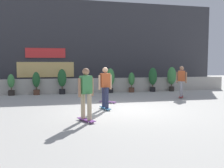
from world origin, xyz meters
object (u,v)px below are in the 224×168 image
(skater_far_left, at_px, (181,80))
(potted_plant_7, at_px, (172,77))
(potted_plant_6, at_px, (153,78))
(skater_by_wall_left, at_px, (86,92))
(potted_plant_0, at_px, (11,84))
(skateboard_near_camera, at_px, (108,102))
(potted_plant_4, at_px, (110,79))
(potted_plant_1, at_px, (36,82))
(skater_by_wall_right, at_px, (105,86))
(potted_plant_5, at_px, (132,81))
(potted_plant_3, at_px, (85,83))
(potted_plant_2, at_px, (62,80))

(skater_far_left, bearing_deg, potted_plant_7, 72.63)
(potted_plant_6, bearing_deg, skater_by_wall_left, -125.51)
(potted_plant_0, distance_m, skateboard_near_camera, 6.27)
(potted_plant_4, bearing_deg, skater_by_wall_left, -108.10)
(potted_plant_1, height_order, skater_far_left, skater_far_left)
(potted_plant_0, bearing_deg, skater_far_left, -18.67)
(skater_by_wall_right, relative_size, skateboard_near_camera, 2.19)
(potted_plant_1, distance_m, skater_by_wall_left, 7.63)
(potted_plant_7, bearing_deg, skateboard_near_camera, -142.83)
(potted_plant_5, distance_m, skater_by_wall_right, 6.14)
(skateboard_near_camera, bearing_deg, skater_far_left, 11.47)
(potted_plant_1, bearing_deg, potted_plant_5, 0.00)
(potted_plant_5, bearing_deg, skater_by_wall_right, -117.23)
(potted_plant_0, height_order, skater_by_wall_right, skater_by_wall_right)
(potted_plant_4, relative_size, skater_by_wall_left, 0.91)
(skater_by_wall_right, relative_size, skater_by_wall_left, 1.00)
(potted_plant_0, relative_size, skater_far_left, 0.73)
(skater_far_left, bearing_deg, potted_plant_3, 147.47)
(potted_plant_0, distance_m, potted_plant_7, 10.03)
(skater_far_left, bearing_deg, potted_plant_6, 97.15)
(potted_plant_2, relative_size, skater_by_wall_left, 0.89)
(potted_plant_0, relative_size, skateboard_near_camera, 1.60)
(potted_plant_7, xyz_separation_m, skater_by_wall_right, (-5.60, -5.45, -0.00))
(skater_by_wall_right, bearing_deg, potted_plant_1, 119.16)
(skater_by_wall_right, distance_m, skateboard_near_camera, 1.82)
(potted_plant_4, distance_m, potted_plant_6, 2.84)
(potted_plant_4, distance_m, potted_plant_7, 4.18)
(potted_plant_3, xyz_separation_m, skater_far_left, (4.81, -3.06, 0.31))
(potted_plant_5, distance_m, potted_plant_7, 2.80)
(skater_by_wall_left, height_order, skater_far_left, same)
(potted_plant_3, xyz_separation_m, potted_plant_4, (1.58, -0.00, 0.27))
(skater_by_wall_left, bearing_deg, potted_plant_3, 83.62)
(potted_plant_2, distance_m, potted_plant_7, 7.15)
(skater_by_wall_right, bearing_deg, skater_far_left, 27.26)
(potted_plant_2, relative_size, potted_plant_7, 0.94)
(skater_by_wall_left, bearing_deg, potted_plant_1, 105.62)
(potted_plant_0, distance_m, potted_plant_4, 5.85)
(potted_plant_1, xyz_separation_m, skater_far_left, (7.68, -3.06, 0.18))
(potted_plant_7, distance_m, skateboard_near_camera, 6.55)
(potted_plant_2, xyz_separation_m, potted_plant_5, (4.37, 0.00, -0.18))
(potted_plant_0, height_order, potted_plant_3, potted_plant_0)
(potted_plant_2, bearing_deg, skateboard_near_camera, -63.13)
(potted_plant_4, xyz_separation_m, potted_plant_5, (1.39, 0.00, -0.20))
(skateboard_near_camera, bearing_deg, potted_plant_6, 45.69)
(potted_plant_0, height_order, potted_plant_5, potted_plant_5)
(potted_plant_3, bearing_deg, skateboard_near_camera, -81.36)
(potted_plant_0, xyz_separation_m, skateboard_near_camera, (4.86, -3.92, -0.61))
(skater_far_left, bearing_deg, potted_plant_2, 153.68)
(potted_plant_1, bearing_deg, potted_plant_0, 180.00)
(potted_plant_3, height_order, potted_plant_4, potted_plant_4)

